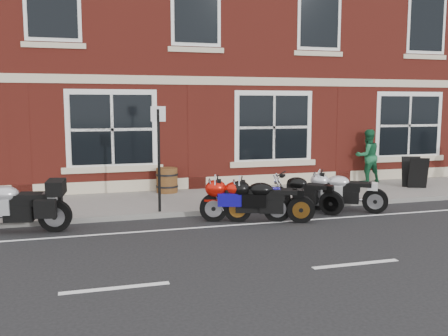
% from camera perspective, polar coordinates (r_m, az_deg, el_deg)
% --- Properties ---
extents(ground, '(80.00, 80.00, 0.00)m').
position_cam_1_polar(ground, '(11.46, 7.05, -6.35)').
color(ground, black).
rests_on(ground, ground).
extents(sidewalk, '(30.00, 3.00, 0.12)m').
position_cam_1_polar(sidewalk, '(14.19, 2.25, -3.41)').
color(sidewalk, slate).
rests_on(sidewalk, ground).
extents(kerb, '(30.00, 0.16, 0.12)m').
position_cam_1_polar(kerb, '(12.73, 4.52, -4.66)').
color(kerb, slate).
rests_on(kerb, ground).
extents(pub_building, '(24.00, 12.00, 12.00)m').
position_cam_1_polar(pub_building, '(21.45, -4.31, 16.13)').
color(pub_building, maroon).
rests_on(pub_building, ground).
extents(moto_touring_silver, '(2.25, 0.66, 1.49)m').
position_cam_1_polar(moto_touring_silver, '(11.39, -22.96, -3.83)').
color(moto_touring_silver, black).
rests_on(moto_touring_silver, ground).
extents(moto_sport_red, '(2.05, 0.76, 0.95)m').
position_cam_1_polar(moto_sport_red, '(11.50, 2.24, -3.46)').
color(moto_sport_red, black).
rests_on(moto_sport_red, ground).
extents(moto_sport_black, '(1.99, 0.85, 0.93)m').
position_cam_1_polar(moto_sport_black, '(11.47, 4.97, -3.56)').
color(moto_sport_black, black).
rests_on(moto_sport_black, ground).
extents(moto_sport_silver, '(1.77, 1.24, 0.92)m').
position_cam_1_polar(moto_sport_silver, '(12.96, 13.60, -2.53)').
color(moto_sport_silver, black).
rests_on(moto_sport_silver, ground).
extents(moto_naked_black, '(1.50, 1.47, 0.89)m').
position_cam_1_polar(moto_naked_black, '(12.64, 9.07, -2.73)').
color(moto_naked_black, black).
rests_on(moto_naked_black, ground).
extents(pedestrian_right, '(0.86, 0.67, 1.76)m').
position_cam_1_polar(pedestrian_right, '(17.12, 16.08, 1.32)').
color(pedestrian_right, '#1B5F38').
rests_on(pedestrian_right, sidewalk).
extents(a_board_sign, '(0.67, 0.56, 0.96)m').
position_cam_1_polar(a_board_sign, '(16.55, 20.97, -0.46)').
color(a_board_sign, black).
rests_on(a_board_sign, sidewalk).
extents(barrel_planter, '(0.65, 0.65, 0.72)m').
position_cam_1_polar(barrel_planter, '(14.73, -6.53, -1.39)').
color(barrel_planter, '#472D13').
rests_on(barrel_planter, sidewalk).
extents(parking_sign, '(0.34, 0.17, 2.53)m').
position_cam_1_polar(parking_sign, '(11.97, -7.46, 1.90)').
color(parking_sign, black).
rests_on(parking_sign, sidewalk).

